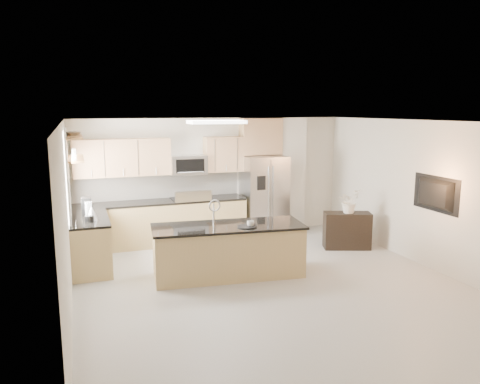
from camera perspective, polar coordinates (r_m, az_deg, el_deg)
name	(u,v)px	position (r m, az deg, el deg)	size (l,w,h in m)	color
floor	(271,286)	(7.66, 3.74, -11.31)	(6.50, 6.50, 0.00)	#ACAAA4
ceiling	(272,122)	(7.13, 3.98, 8.53)	(6.00, 6.50, 0.02)	silver
wall_back	(213,178)	(10.30, -3.31, 1.76)	(6.00, 0.02, 2.60)	beige
wall_front	(413,275)	(4.59, 20.34, -9.51)	(6.00, 0.02, 2.60)	beige
wall_left	(66,222)	(6.71, -20.42, -3.39)	(0.02, 6.50, 2.60)	beige
wall_right	(428,195)	(8.89, 21.91, -0.30)	(0.02, 6.50, 2.60)	beige
back_counter	(161,222)	(9.88, -9.59, -3.62)	(3.55, 0.66, 1.44)	tan
left_counter	(90,243)	(8.71, -17.80, -5.92)	(0.66, 1.50, 0.92)	tan
range	(191,220)	(10.00, -6.04, -3.37)	(0.76, 0.64, 1.14)	black
upper_cabinets	(154,157)	(9.80, -10.42, 4.27)	(3.50, 0.33, 0.75)	tan
microwave	(188,165)	(9.91, -6.34, 3.31)	(0.76, 0.40, 0.40)	#B8B8BB
refrigerator	(264,196)	(10.37, 2.93, -0.48)	(0.92, 0.78, 1.78)	#B8B8BB
partition_column	(291,175)	(10.81, 6.22, 2.11)	(0.60, 0.30, 2.60)	silver
window	(68,177)	(8.47, -20.27, 1.72)	(0.04, 1.15, 1.65)	white
shelf_lower	(74,159)	(8.53, -19.54, 3.86)	(0.30, 1.20, 0.04)	#9C6F3E
shelf_upper	(73,137)	(8.50, -19.69, 6.33)	(0.30, 1.20, 0.04)	#9C6F3E
ceiling_fixture	(217,122)	(8.50, -2.87, 8.52)	(1.00, 0.50, 0.06)	white
island	(228,250)	(7.94, -1.43, -7.12)	(2.62, 1.19, 1.30)	tan
credenza	(347,230)	(9.73, 12.91, -4.59)	(0.92, 0.39, 0.74)	black
cup	(251,224)	(7.72, 1.30, -3.88)	(0.13, 0.13, 0.10)	silver
platter	(247,227)	(7.70, 0.88, -4.23)	(0.32, 0.32, 0.02)	black
blender	(89,213)	(8.24, -17.95, -2.47)	(0.15, 0.15, 0.34)	black
kettle	(92,213)	(8.35, -17.62, -2.47)	(0.22, 0.22, 0.28)	#B8B8BB
coffee_maker	(87,207)	(8.77, -18.19, -1.72)	(0.17, 0.21, 0.32)	black
bowl	(73,133)	(8.65, -19.71, 6.80)	(0.36, 0.36, 0.09)	#B8B8BB
flower_vase	(349,195)	(9.56, 13.19, -0.38)	(0.65, 0.56, 0.72)	white
television	(432,194)	(8.68, 22.35, -0.23)	(1.08, 0.14, 0.62)	black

